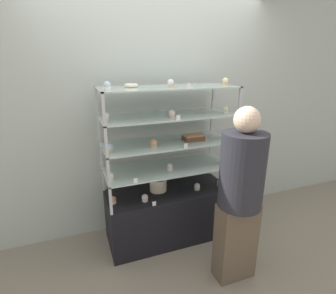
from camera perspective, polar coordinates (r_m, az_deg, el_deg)
The scene contains 32 objects.
ground_plane at distance 3.10m, azimuth -0.00°, elevation -18.68°, with size 20.00×20.00×0.00m, color gray.
back_wall at distance 2.92m, azimuth -2.83°, elevation 7.09°, with size 8.00×0.05×2.60m.
display_base at distance 2.94m, azimuth -0.00°, elevation -14.30°, with size 1.28×0.52×0.56m.
display_riser_lower at distance 2.69m, azimuth -0.00°, elevation -4.66°, with size 1.28×0.52×0.27m.
display_riser_middle at distance 2.60m, azimuth -0.00°, elevation 0.81°, with size 1.28×0.52×0.27m.
display_riser_upper at distance 2.53m, azimuth -0.00°, elevation 6.62°, with size 1.28×0.52×0.27m.
display_riser_top at distance 2.49m, azimuth -0.00°, elevation 12.68°, with size 1.28×0.52×0.27m.
layer_cake_centerpiece at distance 2.78m, azimuth -2.16°, elevation -8.14°, with size 0.18×0.18×0.14m.
sheet_cake_frosted at distance 2.66m, azimuth 5.50°, elevation 2.14°, with size 0.21×0.14×0.06m.
cupcake_0 at distance 2.61m, azimuth -11.88°, elevation -11.22°, with size 0.06×0.06×0.07m.
cupcake_1 at distance 2.60m, azimuth -5.06°, elevation -10.99°, with size 0.06×0.06×0.07m.
cupcake_2 at distance 2.82m, azimuth 6.36°, elevation -8.58°, with size 0.06×0.06×0.07m.
cupcake_3 at distance 2.93m, azimuth 11.23°, elevation -7.71°, with size 0.06×0.06×0.07m.
price_tag_0 at distance 2.53m, azimuth -3.03°, elevation -12.21°, with size 0.04×0.00×0.04m.
cupcake_4 at distance 2.45m, azimuth -12.27°, elevation -6.25°, with size 0.06×0.06×0.07m.
cupcake_5 at distance 2.60m, azimuth 0.43°, elevation -4.32°, with size 0.06×0.06×0.07m.
cupcake_6 at distance 2.82m, azimuth 12.35°, elevation -2.94°, with size 0.06×0.06×0.07m.
price_tag_1 at distance 2.36m, azimuth -7.08°, elevation -7.23°, with size 0.04×0.00×0.04m.
cupcake_7 at distance 2.35m, azimuth -12.63°, elevation -0.28°, with size 0.07×0.07×0.08m.
cupcake_8 at distance 2.43m, azimuth -3.11°, elevation 0.77°, with size 0.07×0.07×0.08m.
cupcake_9 at distance 2.76m, azimuth 12.36°, elevation 2.47°, with size 0.07×0.07×0.08m.
price_tag_2 at distance 2.41m, azimuth 3.91°, elevation 0.27°, with size 0.04×0.00×0.04m.
cupcake_10 at distance 2.34m, azimuth -13.31°, elevation 6.41°, with size 0.06×0.06×0.07m.
cupcake_11 at distance 2.41m, azimuth 0.82°, elevation 7.19°, with size 0.06×0.06×0.07m.
cupcake_12 at distance 2.69m, azimuth 12.34°, elevation 7.94°, with size 0.06×0.06×0.07m.
price_tag_3 at distance 2.31m, azimuth 2.25°, elevation 6.42°, with size 0.04×0.00×0.04m.
cupcake_13 at distance 2.21m, azimuth -13.11°, elevation 12.81°, with size 0.06×0.06×0.07m.
cupcake_14 at distance 2.43m, azimuth 0.66°, elevation 13.71°, with size 0.06×0.06×0.07m.
cupcake_15 at distance 2.71m, azimuth 12.36°, elevation 13.77°, with size 0.06×0.06×0.07m.
price_tag_4 at distance 2.31m, azimuth 4.57°, elevation 13.12°, with size 0.04×0.00×0.04m.
donut_glazed at distance 2.44m, azimuth -8.03°, elevation 13.13°, with size 0.13×0.13×0.03m.
customer_figure at distance 2.26m, azimuth 15.40°, elevation -9.73°, with size 0.36×0.36×1.55m.
Camera 1 is at (-0.88, -2.32, 1.86)m, focal length 28.00 mm.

